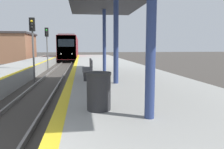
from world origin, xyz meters
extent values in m
cube|color=black|center=(0.00, 41.04, 0.28)|extent=(2.45, 18.76, 0.55)
cube|color=maroon|center=(0.00, 41.04, 2.36)|extent=(2.88, 20.85, 3.63)
cube|color=gold|center=(0.00, 30.70, 2.36)|extent=(2.83, 0.16, 3.55)
cube|color=black|center=(0.00, 30.64, 3.00)|extent=(2.31, 0.06, 1.09)
cube|color=slate|center=(0.00, 41.04, 4.30)|extent=(2.45, 19.80, 0.24)
sphere|color=white|center=(-0.79, 30.64, 1.37)|extent=(0.18, 0.18, 0.18)
sphere|color=white|center=(0.79, 30.64, 1.37)|extent=(0.18, 0.18, 0.18)
cylinder|color=#595959|center=(-1.08, 13.27, 1.73)|extent=(0.12, 0.12, 3.46)
cube|color=black|center=(-1.08, 13.27, 3.91)|extent=(0.36, 0.20, 0.90)
sphere|color=yellow|center=(-1.08, 13.13, 4.11)|extent=(0.16, 0.16, 0.16)
sphere|color=black|center=(-1.08, 13.13, 3.91)|extent=(0.16, 0.16, 0.16)
sphere|color=black|center=(-1.08, 13.13, 3.71)|extent=(0.16, 0.16, 0.16)
cylinder|color=#595959|center=(-1.30, 20.99, 1.73)|extent=(0.12, 0.12, 3.46)
cube|color=black|center=(-1.30, 20.99, 3.91)|extent=(0.36, 0.20, 0.90)
sphere|color=green|center=(-1.30, 20.85, 4.11)|extent=(0.16, 0.16, 0.16)
sphere|color=black|center=(-1.30, 20.85, 3.91)|extent=(0.16, 0.16, 0.16)
sphere|color=black|center=(-1.30, 20.85, 3.71)|extent=(0.16, 0.16, 0.16)
cylinder|color=navy|center=(3.56, 2.04, 2.78)|extent=(0.21, 0.21, 3.74)
cylinder|color=navy|center=(3.56, 6.56, 2.78)|extent=(0.21, 0.21, 3.74)
cylinder|color=navy|center=(3.56, 11.08, 2.78)|extent=(0.21, 0.21, 3.74)
cylinder|color=#262628|center=(2.55, 2.80, 1.34)|extent=(0.57, 0.57, 0.85)
cylinder|color=#262626|center=(2.55, 2.80, 1.79)|extent=(0.60, 0.60, 0.06)
cube|color=#4C4C51|center=(2.42, 8.07, 1.35)|extent=(0.44, 1.96, 0.08)
cube|color=#4C4C51|center=(2.61, 8.07, 1.61)|extent=(0.06, 1.96, 0.44)
cube|color=#262628|center=(2.42, 7.28, 1.11)|extent=(0.35, 0.08, 0.40)
cube|color=#262628|center=(2.42, 8.85, 1.11)|extent=(0.35, 0.08, 0.40)
cube|color=#9E6B4C|center=(-9.97, 34.80, 2.17)|extent=(8.32, 7.79, 4.34)
cube|color=#383333|center=(-9.97, 34.80, 4.49)|extent=(8.74, 8.18, 0.30)
camera|label=1|loc=(2.16, -2.29, 2.41)|focal=35.00mm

